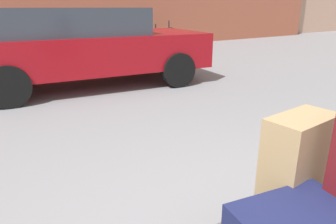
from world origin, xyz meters
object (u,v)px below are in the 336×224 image
(bicycle_leaning, at_px, (160,38))
(bollard_kerb_far, at_px, (203,45))
(parked_car, at_px, (86,45))
(bollard_kerb_mid, at_px, (173,47))
(suitcase_tan_stacked_top, at_px, (297,165))
(bollard_kerb_near, at_px, (126,51))

(bicycle_leaning, height_order, bollard_kerb_far, bicycle_leaning)
(bicycle_leaning, xyz_separation_m, bollard_kerb_far, (0.46, -1.86, -0.10))
(parked_car, xyz_separation_m, bollard_kerb_mid, (3.39, 2.14, -0.49))
(suitcase_tan_stacked_top, relative_size, parked_car, 0.13)
(suitcase_tan_stacked_top, height_order, bicycle_leaning, bicycle_leaning)
(parked_car, bearing_deg, suitcase_tan_stacked_top, -95.72)
(bollard_kerb_near, distance_m, bollard_kerb_far, 2.69)
(parked_car, xyz_separation_m, bollard_kerb_far, (4.53, 2.14, -0.49))
(bicycle_leaning, bearing_deg, bollard_kerb_mid, -109.89)
(suitcase_tan_stacked_top, bearing_deg, bollard_kerb_near, 67.14)
(parked_car, xyz_separation_m, bicycle_leaning, (4.07, 4.00, -0.39))
(bollard_kerb_near, bearing_deg, suitcase_tan_stacked_top, -108.44)
(bollard_kerb_far, bearing_deg, parked_car, -154.72)
(parked_car, relative_size, bollard_kerb_far, 8.13)
(suitcase_tan_stacked_top, distance_m, bollard_kerb_mid, 7.99)
(parked_car, distance_m, bicycle_leaning, 5.72)
(parked_car, distance_m, bollard_kerb_far, 5.03)
(suitcase_tan_stacked_top, bearing_deg, parked_car, 79.85)
(bicycle_leaning, bearing_deg, suitcase_tan_stacked_top, -117.26)
(bollard_kerb_mid, distance_m, bollard_kerb_far, 1.14)
(suitcase_tan_stacked_top, bearing_deg, bicycle_leaning, 58.32)
(bollard_kerb_far, bearing_deg, bollard_kerb_mid, 180.00)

